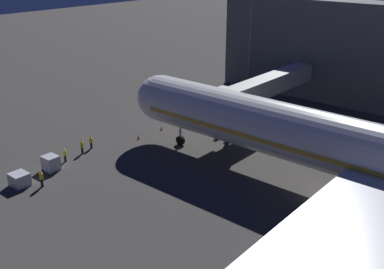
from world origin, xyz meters
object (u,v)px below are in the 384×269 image
at_px(baggage_container_near_belt, 51,163).
at_px(ground_crew_by_tug, 91,142).
at_px(traffic_cone_nose_port, 161,128).
at_px(apron_floodlight_mast, 251,30).
at_px(ground_crew_near_nose_gear, 41,178).
at_px(ground_crew_marshaller_fwd, 65,154).
at_px(baggage_container_mid_row, 19,179).
at_px(ground_crew_under_port_wing, 82,146).
at_px(traffic_cone_nose_starboard, 139,137).
at_px(jet_bridge, 260,88).

bearing_deg(baggage_container_near_belt, ground_crew_by_tug, -168.20).
xyz_separation_m(ground_crew_by_tug, traffic_cone_nose_port, (-10.35, 2.36, -0.63)).
height_order(apron_floodlight_mast, traffic_cone_nose_port, apron_floodlight_mast).
height_order(ground_crew_near_nose_gear, ground_crew_marshaller_fwd, ground_crew_near_nose_gear).
distance_m(baggage_container_mid_row, ground_crew_under_port_wing, 9.57).
xyz_separation_m(ground_crew_marshaller_fwd, ground_crew_under_port_wing, (-2.74, -0.34, 0.08)).
bearing_deg(baggage_container_near_belt, ground_crew_near_nose_gear, 42.95).
relative_size(apron_floodlight_mast, baggage_container_near_belt, 10.67).
bearing_deg(baggage_container_near_belt, ground_crew_under_port_wing, -169.42).
height_order(ground_crew_marshaller_fwd, traffic_cone_nose_port, ground_crew_marshaller_fwd).
bearing_deg(ground_crew_by_tug, traffic_cone_nose_starboard, 158.33).
bearing_deg(traffic_cone_nose_port, jet_bridge, 136.21).
xyz_separation_m(ground_crew_near_nose_gear, traffic_cone_nose_port, (-20.18, -1.85, -0.76)).
bearing_deg(baggage_container_mid_row, baggage_container_near_belt, -170.45).
xyz_separation_m(jet_bridge, ground_crew_near_nose_gear, (30.10, -7.66, -4.58)).
height_order(baggage_container_mid_row, traffic_cone_nose_starboard, baggage_container_mid_row).
xyz_separation_m(baggage_container_mid_row, ground_crew_by_tug, (-11.19, -2.16, 0.20)).
height_order(ground_crew_under_port_wing, traffic_cone_nose_port, ground_crew_under_port_wing).
bearing_deg(traffic_cone_nose_starboard, jet_bridge, 146.41).
relative_size(baggage_container_mid_row, ground_crew_marshaller_fwd, 1.13).
distance_m(jet_bridge, ground_crew_under_port_wing, 25.24).
bearing_deg(traffic_cone_nose_starboard, traffic_cone_nose_port, 180.00).
relative_size(ground_crew_near_nose_gear, traffic_cone_nose_port, 3.40).
distance_m(baggage_container_near_belt, traffic_cone_nose_port, 17.22).
xyz_separation_m(ground_crew_marshaller_fwd, traffic_cone_nose_starboard, (-10.46, 1.54, -0.64)).
xyz_separation_m(apron_floodlight_mast, ground_crew_marshaller_fwd, (38.16, -0.41, -9.87)).
bearing_deg(traffic_cone_nose_port, ground_crew_marshaller_fwd, -5.93).
distance_m(baggage_container_mid_row, ground_crew_marshaller_fwd, 6.82).
height_order(baggage_container_mid_row, ground_crew_near_nose_gear, ground_crew_near_nose_gear).
bearing_deg(baggage_container_mid_row, traffic_cone_nose_port, 179.46).
bearing_deg(traffic_cone_nose_starboard, apron_floodlight_mast, -177.66).
bearing_deg(ground_crew_marshaller_fwd, jet_bridge, 155.96).
bearing_deg(ground_crew_marshaller_fwd, ground_crew_by_tug, -169.69).
height_order(ground_crew_by_tug, traffic_cone_nose_starboard, ground_crew_by_tug).
distance_m(ground_crew_under_port_wing, traffic_cone_nose_starboard, 7.98).
distance_m(apron_floodlight_mast, baggage_container_mid_row, 45.97).
relative_size(ground_crew_under_port_wing, traffic_cone_nose_port, 3.28).
xyz_separation_m(jet_bridge, baggage_container_mid_row, (31.46, -9.71, -4.91)).
distance_m(ground_crew_by_tug, traffic_cone_nose_port, 10.63).
bearing_deg(ground_crew_under_port_wing, ground_crew_by_tug, -164.78).
relative_size(jet_bridge, apron_floodlight_mast, 1.21).
relative_size(ground_crew_marshaller_fwd, traffic_cone_nose_starboard, 3.03).
height_order(ground_crew_marshaller_fwd, traffic_cone_nose_starboard, ground_crew_marshaller_fwd).
distance_m(ground_crew_near_nose_gear, ground_crew_marshaller_fwd, 6.31).
bearing_deg(ground_crew_under_port_wing, baggage_container_near_belt, 10.58).
distance_m(ground_crew_marshaller_fwd, ground_crew_by_tug, 4.58).
xyz_separation_m(apron_floodlight_mast, ground_crew_near_nose_gear, (43.48, 2.99, -9.76)).
bearing_deg(baggage_container_near_belt, traffic_cone_nose_port, 176.88).
bearing_deg(traffic_cone_nose_port, baggage_container_mid_row, -0.54).
relative_size(baggage_container_near_belt, traffic_cone_nose_port, 3.18).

